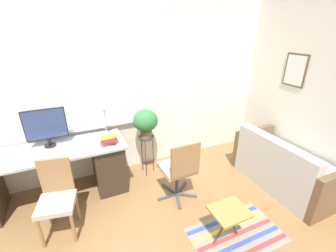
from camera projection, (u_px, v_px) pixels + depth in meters
name	position (u px, v px, depth m)	size (l,w,h in m)	color
ground_plane	(101.00, 202.00, 3.06)	(14.00, 14.00, 0.00)	olive
wall_back_with_window	(81.00, 92.00, 3.12)	(9.00, 0.12, 2.70)	white
wall_right_with_picture	(282.00, 83.00, 3.66)	(0.08, 9.00, 2.70)	white
desk	(49.00, 175.00, 2.95)	(2.02, 0.65, 0.75)	#9EA3A8
monitor	(46.00, 126.00, 2.83)	(0.49, 0.14, 0.51)	black
keyboard	(51.00, 155.00, 2.72)	(0.43, 0.13, 0.02)	silver
mouse	(75.00, 149.00, 2.83)	(0.04, 0.07, 0.04)	silver
desk_lamp	(105.00, 119.00, 3.11)	(0.16, 0.16, 0.45)	#ADADB2
book_stack	(109.00, 140.00, 2.96)	(0.23, 0.17, 0.13)	olive
desk_chair_wooden	(57.00, 197.00, 2.48)	(0.44, 0.45, 0.88)	olive
office_chair_swivel	(180.00, 169.00, 2.94)	(0.53, 0.56, 0.91)	#47474C
couch_loveseat	(284.00, 168.00, 3.30)	(0.76, 1.45, 0.79)	beige
plant_stand	(146.00, 142.00, 3.47)	(0.25, 0.25, 0.65)	#333338
potted_plant	(145.00, 121.00, 3.33)	(0.37, 0.37, 0.43)	brown
floor_rug_striped	(236.00, 235.00, 2.57)	(1.05, 0.64, 0.01)	gray
folding_stool	(229.00, 213.00, 2.37)	(0.39, 0.33, 0.43)	olive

